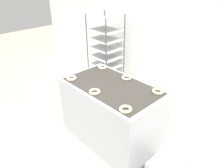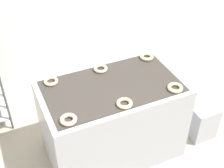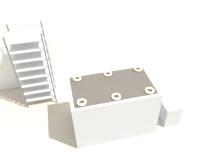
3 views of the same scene
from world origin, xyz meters
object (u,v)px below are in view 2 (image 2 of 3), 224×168
at_px(fryer_machine, 112,120).
at_px(glaze_bin, 198,118).
at_px(donut_near_center, 124,103).
at_px(donut_far_right, 147,57).
at_px(donut_near_left, 68,120).
at_px(donut_near_right, 175,88).
at_px(donut_far_left, 51,81).
at_px(donut_far_center, 100,69).

bearing_deg(fryer_machine, glaze_bin, -8.62).
height_order(donut_near_center, donut_far_right, donut_far_right).
bearing_deg(donut_far_right, donut_near_left, -151.75).
bearing_deg(donut_far_right, donut_near_right, -91.67).
xyz_separation_m(fryer_machine, donut_far_left, (-0.51, 0.28, 0.46)).
relative_size(donut_near_left, donut_far_right, 1.00).
bearing_deg(fryer_machine, donut_far_left, 150.86).
distance_m(fryer_machine, donut_near_left, 0.75).
bearing_deg(fryer_machine, donut_far_right, 27.99).
bearing_deg(glaze_bin, fryer_machine, 171.38).
distance_m(donut_far_center, donut_far_right, 0.53).
height_order(fryer_machine, donut_near_center, donut_near_center).
xyz_separation_m(donut_near_right, donut_far_center, (-0.51, 0.56, -0.00)).
distance_m(fryer_machine, donut_far_left, 0.74).
bearing_deg(donut_near_left, glaze_bin, 4.75).
xyz_separation_m(donut_near_left, donut_near_right, (1.03, -0.00, -0.00)).
distance_m(donut_near_left, donut_near_center, 0.50).
relative_size(glaze_bin, donut_far_center, 2.92).
height_order(donut_near_center, donut_far_left, donut_near_center).
height_order(donut_far_center, donut_far_right, donut_far_right).
bearing_deg(donut_far_center, glaze_bin, -23.04).
xyz_separation_m(glaze_bin, donut_near_left, (-1.53, -0.13, 0.70)).
xyz_separation_m(glaze_bin, donut_far_right, (-0.49, 0.43, 0.70)).
xyz_separation_m(donut_near_center, donut_far_right, (0.54, 0.57, 0.00)).
bearing_deg(donut_near_left, donut_far_center, 47.55).
distance_m(donut_near_right, donut_far_right, 0.56).
bearing_deg(glaze_bin, donut_near_left, -175.25).
distance_m(glaze_bin, donut_near_left, 1.69).
height_order(fryer_machine, donut_near_right, donut_near_right).
bearing_deg(fryer_machine, donut_far_center, 90.93).
bearing_deg(donut_far_left, donut_near_left, -90.92).
bearing_deg(donut_far_center, donut_far_left, 179.57).
bearing_deg(donut_far_left, donut_far_right, -0.20).
distance_m(glaze_bin, donut_near_right, 0.87).
relative_size(donut_near_left, donut_far_center, 1.02).
relative_size(donut_near_right, donut_far_right, 1.01).
relative_size(donut_near_right, donut_far_left, 1.06).
height_order(donut_near_left, donut_near_right, donut_near_left).
bearing_deg(donut_near_right, fryer_machine, 150.73).
xyz_separation_m(donut_near_center, donut_far_center, (0.01, 0.57, -0.00)).
relative_size(glaze_bin, donut_near_right, 2.83).
distance_m(donut_far_left, donut_far_center, 0.50).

